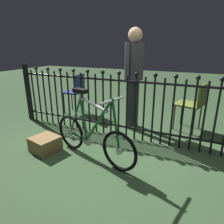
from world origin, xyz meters
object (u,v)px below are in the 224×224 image
chair_navy (76,89)px  chair_olive (194,102)px  display_crate (45,144)px  person_visitor (134,70)px  bicycle (92,136)px

chair_navy → chair_olive: bearing=0.4°
chair_navy → display_crate: size_ratio=2.48×
person_visitor → display_crate: bearing=-121.5°
chair_olive → display_crate: bearing=-137.7°
chair_navy → person_visitor: (1.41, -0.28, 0.51)m
person_visitor → display_crate: 1.85m
chair_olive → person_visitor: bearing=-163.2°
chair_olive → person_visitor: person_visitor is taller
chair_olive → chair_navy: bearing=-179.6°
chair_olive → display_crate: chair_olive is taller
person_visitor → display_crate: size_ratio=4.95×
chair_olive → display_crate: size_ratio=2.41×
bicycle → chair_navy: (-1.29, 1.53, 0.21)m
chair_navy → person_visitor: bearing=-11.3°
chair_navy → chair_olive: size_ratio=1.03×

